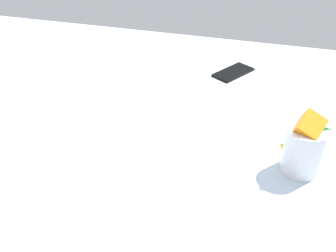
{
  "coord_description": "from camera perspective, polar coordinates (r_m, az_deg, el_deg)",
  "views": [
    {
      "loc": [
        -51.12,
        81.21,
        77.48
      ],
      "look_at": [
        -29.09,
        3.93,
        24.0
      ],
      "focal_mm": 43.36,
      "sensor_mm": 36.0,
      "label": 1
    }
  ],
  "objects": [
    {
      "name": "cell_phone",
      "position": [
        1.36,
        9.17,
        7.46
      ],
      "size": [
        13.1,
        15.49,
        0.8
      ],
      "primitive_type": "cube",
      "rotation": [
        0.0,
        0.0,
        5.74
      ],
      "color": "black",
      "rests_on": "bed_mattress"
    },
    {
      "name": "bed_mattress",
      "position": [
        1.18,
        -13.21,
        -2.91
      ],
      "size": [
        180.0,
        140.0,
        18.0
      ],
      "primitive_type": "cube",
      "color": "silver",
      "rests_on": "ground"
    },
    {
      "name": "snack_cup",
      "position": [
        0.94,
        18.62,
        -2.84
      ],
      "size": [
        9.91,
        9.0,
        15.48
      ],
      "color": "silver",
      "rests_on": "bed_mattress"
    }
  ]
}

